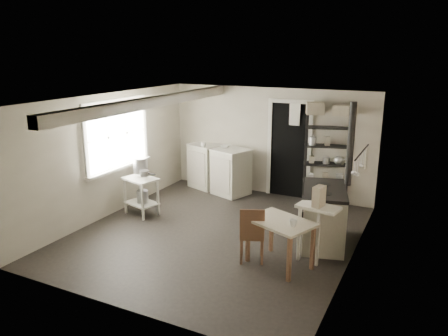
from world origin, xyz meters
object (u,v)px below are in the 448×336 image
at_px(base_cabinets, 219,170).
at_px(stove, 323,218).
at_px(work_table, 280,241).
at_px(chair, 252,230).
at_px(prep_table, 141,194).
at_px(stockpot, 140,165).
at_px(flour_sack, 313,195).
at_px(shelf_rack, 326,159).

relative_size(base_cabinets, stove, 1.29).
xyz_separation_m(work_table, chair, (-0.43, -0.02, 0.10)).
xyz_separation_m(stove, work_table, (-0.37, -1.04, -0.06)).
bearing_deg(work_table, prep_table, 165.59).
relative_size(stockpot, stove, 0.25).
distance_m(chair, flour_sack, 2.70).
bearing_deg(prep_table, base_cabinets, 72.11).
bearing_deg(base_cabinets, shelf_rack, 21.70).
distance_m(base_cabinets, flour_sack, 2.19).
distance_m(prep_table, flour_sack, 3.39).
distance_m(prep_table, stockpot, 0.55).
bearing_deg(stove, base_cabinets, 132.93).
distance_m(work_table, chair, 0.44).
bearing_deg(base_cabinets, flour_sack, 15.87).
bearing_deg(flour_sack, stove, -69.69).
distance_m(stockpot, base_cabinets, 2.07).
bearing_deg(base_cabinets, work_table, -30.30).
relative_size(stockpot, shelf_rack, 0.16).
bearing_deg(shelf_rack, flour_sack, -144.06).
height_order(stockpot, work_table, stockpot).
height_order(shelf_rack, stove, shelf_rack).
height_order(prep_table, stove, stove).
bearing_deg(shelf_rack, stove, -95.16).
relative_size(base_cabinets, shelf_rack, 0.83).
height_order(work_table, chair, chair).
bearing_deg(shelf_rack, work_table, -107.12).
relative_size(prep_table, flour_sack, 1.58).
distance_m(shelf_rack, stove, 1.97).
bearing_deg(shelf_rack, chair, -115.49).
relative_size(shelf_rack, work_table, 2.00).
bearing_deg(flour_sack, base_cabinets, 177.21).
xyz_separation_m(work_table, flour_sack, (-0.23, 2.66, -0.14)).
height_order(stockpot, stove, stockpot).
bearing_deg(stove, shelf_rack, 87.95).
height_order(prep_table, base_cabinets, base_cabinets).
relative_size(work_table, chair, 1.06).
bearing_deg(chair, stove, 30.31).
distance_m(prep_table, stove, 3.43).
xyz_separation_m(prep_table, chair, (2.62, -0.81, 0.08)).
height_order(base_cabinets, chair, base_cabinets).
xyz_separation_m(prep_table, stockpot, (-0.06, 0.10, 0.54)).
distance_m(prep_table, chair, 2.74).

